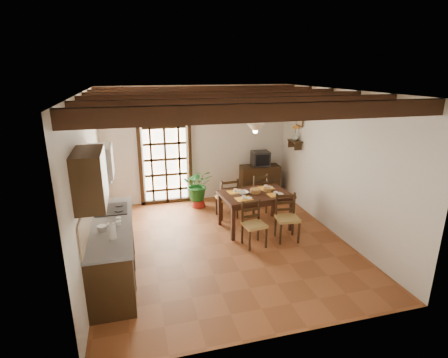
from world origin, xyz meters
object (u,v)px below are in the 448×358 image
object	(u,v)px
kitchen_counter	(113,249)
chair_near_right	(287,226)
chair_far_left	(227,205)
chair_near_left	(254,232)
dining_table	(255,198)
potted_plant	(198,184)
pendant_lamp	(255,127)
chair_far_right	(255,200)
crt_tv	(260,158)
sideboard	(260,181)

from	to	relation	value
kitchen_counter	chair_near_right	size ratio (longest dim) A/B	2.51
chair_far_left	chair_near_left	bearing A→B (deg)	88.97
dining_table	chair_near_right	bearing A→B (deg)	-63.77
kitchen_counter	dining_table	size ratio (longest dim) A/B	1.55
kitchen_counter	chair_near_right	xyz separation A→B (m)	(3.16, 0.46, -0.19)
kitchen_counter	potted_plant	distance (m)	3.15
kitchen_counter	pendant_lamp	world-z (taller)	pendant_lamp
chair_far_left	chair_far_right	xyz separation A→B (m)	(0.69, 0.06, 0.01)
chair_near_left	chair_far_right	size ratio (longest dim) A/B	0.90
crt_tv	pendant_lamp	world-z (taller)	pendant_lamp
sideboard	crt_tv	world-z (taller)	crt_tv
chair_near_left	chair_near_right	xyz separation A→B (m)	(0.69, 0.06, 0.02)
chair_near_left	pendant_lamp	world-z (taller)	pendant_lamp
chair_near_right	pendant_lamp	xyz separation A→B (m)	(-0.41, 0.77, 1.80)
chair_far_right	pendant_lamp	bearing A→B (deg)	46.23
kitchen_counter	chair_near_left	xyz separation A→B (m)	(2.46, 0.40, -0.21)
kitchen_counter	chair_far_left	distance (m)	2.96
dining_table	chair_near_left	xyz separation A→B (m)	(-0.28, -0.74, -0.39)
chair_far_left	chair_near_right	bearing A→B (deg)	115.14
dining_table	chair_near_left	size ratio (longest dim) A/B	1.72
chair_far_left	potted_plant	distance (m)	0.94
chair_far_left	chair_far_right	distance (m)	0.69
kitchen_counter	dining_table	world-z (taller)	kitchen_counter
chair_far_left	sideboard	world-z (taller)	chair_far_left
chair_far_left	chair_far_right	world-z (taller)	chair_far_right
chair_far_left	pendant_lamp	size ratio (longest dim) A/B	1.08
chair_near_right	potted_plant	world-z (taller)	potted_plant
chair_near_left	chair_near_right	distance (m)	0.69
sideboard	crt_tv	distance (m)	0.60
crt_tv	pendant_lamp	xyz separation A→B (m)	(-0.74, -1.58, 1.06)
chair_far_right	potted_plant	size ratio (longest dim) A/B	0.48
sideboard	chair_far_left	bearing A→B (deg)	-134.83
kitchen_counter	crt_tv	xyz separation A→B (m)	(3.49, 2.82, 0.55)
chair_near_right	potted_plant	xyz separation A→B (m)	(-1.31, 2.10, 0.29)
dining_table	potted_plant	world-z (taller)	potted_plant
chair_far_left	crt_tv	bearing A→B (deg)	-144.68
chair_near_right	chair_far_right	size ratio (longest dim) A/B	0.95
kitchen_counter	chair_near_left	bearing A→B (deg)	9.21
crt_tv	chair_near_left	bearing A→B (deg)	-109.59
sideboard	potted_plant	world-z (taller)	potted_plant
chair_far_left	crt_tv	distance (m)	1.70
chair_far_left	potted_plant	size ratio (longest dim) A/B	0.46
chair_near_right	crt_tv	xyz separation A→B (m)	(0.33, 2.36, 0.74)
dining_table	chair_near_right	xyz separation A→B (m)	(0.41, -0.67, -0.37)
chair_near_left	potted_plant	xyz separation A→B (m)	(-0.62, 2.16, 0.30)
kitchen_counter	chair_near_left	size ratio (longest dim) A/B	2.66
pendant_lamp	chair_far_left	bearing A→B (deg)	125.36
kitchen_counter	chair_far_right	xyz separation A→B (m)	(3.03, 1.87, -0.18)
dining_table	crt_tv	bearing A→B (deg)	61.18
chair_far_left	sideboard	xyz separation A→B (m)	(1.15, 1.02, 0.13)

